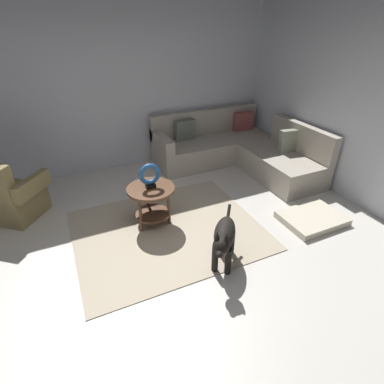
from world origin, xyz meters
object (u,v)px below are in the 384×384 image
Objects in this scene: sectional_couch at (237,150)px; dog_bed_mat at (312,218)px; side_table at (151,196)px; dog at (224,237)px; armchair at (10,197)px; torus_sculpture at (150,175)px.

dog_bed_mat is at bearing -90.36° from sectional_couch.
side_table is (-1.96, -1.09, 0.12)m from sectional_couch.
dog reaches higher than side_table.
sectional_couch is at bearing 40.76° from armchair.
dog_bed_mat is at bearing -134.47° from dog.
torus_sculpture is at bearing -90.00° from side_table.
dog_bed_mat is (1.94, -0.85, -0.67)m from torus_sculpture.
dog is at bearing -5.15° from armchair.
side_table is at bearing 156.44° from dog_bed_mat.
armchair is 1.42× the size of dog.
dog is at bearing -67.08° from side_table.
side_table is at bearing 9.17° from armchair.
dog_bed_mat is (1.94, -0.85, -0.37)m from side_table.
sectional_couch is 2.24m from side_table.
torus_sculpture is at bearing -29.59° from dog.
torus_sculpture is 2.22m from dog_bed_mat.
side_table is at bearing 90.00° from torus_sculpture.
armchair is 1.67× the size of side_table.
torus_sculpture reaches higher than dog.
sectional_couch reaches higher than dog.
sectional_couch is 2.81× the size of dog_bed_mat.
dog_bed_mat is 1.55m from dog.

